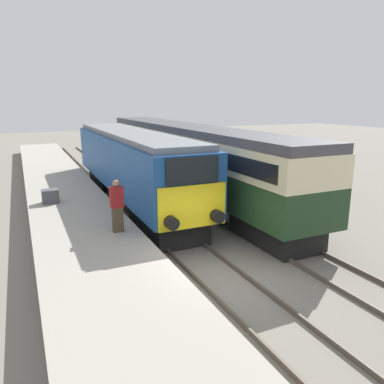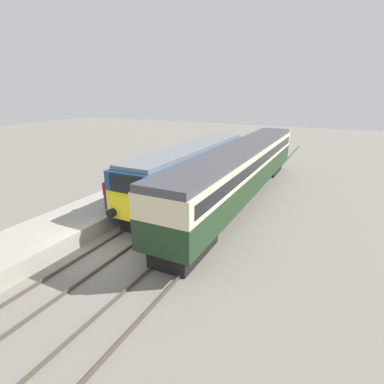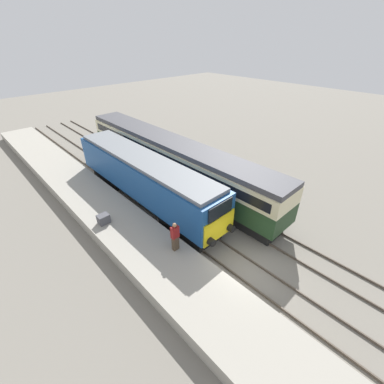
{
  "view_description": "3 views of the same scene",
  "coord_description": "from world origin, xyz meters",
  "px_view_note": "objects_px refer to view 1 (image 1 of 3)",
  "views": [
    {
      "loc": [
        -5.1,
        -8.94,
        5.23
      ],
      "look_at": [
        0.0,
        2.1,
        2.25
      ],
      "focal_mm": 35.0,
      "sensor_mm": 36.0,
      "label": 1
    },
    {
      "loc": [
        9.3,
        -9.11,
        7.33
      ],
      "look_at": [
        1.7,
        6.1,
        1.6
      ],
      "focal_mm": 28.0,
      "sensor_mm": 36.0,
      "label": 2
    },
    {
      "loc": [
        -8.89,
        -5.09,
        11.14
      ],
      "look_at": [
        1.7,
        6.1,
        1.6
      ],
      "focal_mm": 24.0,
      "sensor_mm": 36.0,
      "label": 3
    }
  ],
  "objects_px": {
    "luggage_crate": "(50,196)",
    "locomotive": "(132,164)",
    "person_on_platform": "(117,206)",
    "passenger_carriage": "(185,152)"
  },
  "relations": [
    {
      "from": "passenger_carriage",
      "to": "luggage_crate",
      "type": "xyz_separation_m",
      "value": [
        -7.49,
        -2.28,
        -1.27
      ]
    },
    {
      "from": "passenger_carriage",
      "to": "person_on_platform",
      "type": "height_order",
      "value": "passenger_carriage"
    },
    {
      "from": "locomotive",
      "to": "passenger_carriage",
      "type": "height_order",
      "value": "passenger_carriage"
    },
    {
      "from": "locomotive",
      "to": "person_on_platform",
      "type": "height_order",
      "value": "locomotive"
    },
    {
      "from": "luggage_crate",
      "to": "locomotive",
      "type": "bearing_deg",
      "value": 17.29
    },
    {
      "from": "person_on_platform",
      "to": "locomotive",
      "type": "bearing_deg",
      "value": 69.77
    },
    {
      "from": "locomotive",
      "to": "passenger_carriage",
      "type": "xyz_separation_m",
      "value": [
        3.4,
        1.01,
        0.29
      ]
    },
    {
      "from": "passenger_carriage",
      "to": "luggage_crate",
      "type": "height_order",
      "value": "passenger_carriage"
    },
    {
      "from": "locomotive",
      "to": "luggage_crate",
      "type": "relative_size",
      "value": 21.67
    },
    {
      "from": "passenger_carriage",
      "to": "person_on_platform",
      "type": "relative_size",
      "value": 11.71
    }
  ]
}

